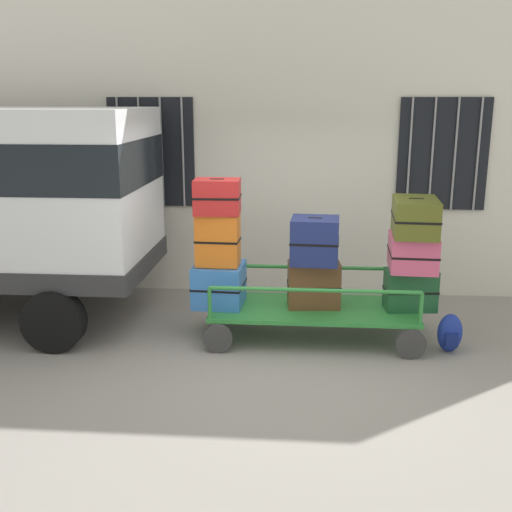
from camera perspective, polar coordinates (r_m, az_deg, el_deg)
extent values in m
plane|color=gray|center=(6.78, 1.30, -9.33)|extent=(40.00, 40.00, 0.00)
cube|color=silver|center=(8.68, 2.35, 12.93)|extent=(12.00, 0.30, 5.00)
cube|color=black|center=(8.80, -9.69, 9.50)|extent=(1.20, 0.04, 1.50)
cylinder|color=gray|center=(8.88, -12.61, 9.40)|extent=(0.03, 0.03, 1.50)
cylinder|color=gray|center=(8.80, -10.71, 9.45)|extent=(0.03, 0.03, 1.50)
cylinder|color=gray|center=(8.73, -8.79, 9.49)|extent=(0.03, 0.03, 1.50)
cylinder|color=gray|center=(8.66, -6.83, 9.52)|extent=(0.03, 0.03, 1.50)
cube|color=black|center=(8.74, 17.02, 9.04)|extent=(1.20, 0.04, 1.50)
cylinder|color=gray|center=(8.61, 14.12, 9.17)|extent=(0.03, 0.03, 1.50)
cylinder|color=gray|center=(8.67, 16.10, 9.07)|extent=(0.03, 0.03, 1.50)
cylinder|color=gray|center=(8.73, 18.05, 8.96)|extent=(0.03, 0.03, 1.50)
cylinder|color=gray|center=(8.81, 19.97, 8.85)|extent=(0.03, 0.03, 1.50)
cylinder|color=black|center=(7.16, -18.33, -5.77)|extent=(0.70, 0.22, 0.70)
cube|color=#2D8438|center=(7.19, 5.34, -4.93)|extent=(2.37, 1.00, 0.05)
cylinder|color=#383838|center=(6.87, 14.24, -7.97)|extent=(0.33, 0.06, 0.33)
cylinder|color=#383838|center=(7.83, 13.00, -5.07)|extent=(0.33, 0.06, 0.33)
cylinder|color=#383838|center=(6.83, -3.58, -7.67)|extent=(0.33, 0.06, 0.33)
cylinder|color=#383838|center=(7.79, -2.52, -4.79)|extent=(0.33, 0.06, 0.33)
cylinder|color=#2D8438|center=(6.80, 15.13, -4.74)|extent=(0.04, 0.04, 0.35)
cylinder|color=#2D8438|center=(7.67, 13.91, -2.47)|extent=(0.04, 0.04, 0.35)
cylinder|color=#2D8438|center=(6.76, -4.33, -4.39)|extent=(0.04, 0.04, 0.35)
cylinder|color=#2D8438|center=(7.63, -3.29, -2.15)|extent=(0.04, 0.04, 0.35)
cylinder|color=#2D8438|center=(6.63, 5.46, -3.19)|extent=(2.29, 0.04, 0.04)
cylinder|color=#2D8438|center=(7.51, 5.37, -1.06)|extent=(2.29, 0.04, 0.04)
cube|color=#3372C6|center=(7.19, -3.45, -2.66)|extent=(0.60, 0.61, 0.48)
cube|color=black|center=(7.19, -3.45, -2.66)|extent=(0.61, 0.62, 0.02)
cube|color=black|center=(7.12, -3.48, -0.83)|extent=(0.16, 0.04, 0.02)
cube|color=orange|center=(6.99, -3.58, 1.48)|extent=(0.50, 0.32, 0.59)
cube|color=black|center=(6.99, -3.58, 1.48)|extent=(0.51, 0.33, 0.02)
cube|color=black|center=(6.93, -3.62, 3.84)|extent=(0.16, 0.04, 0.02)
cube|color=#B21E1E|center=(6.90, -3.64, 5.54)|extent=(0.52, 0.39, 0.39)
cube|color=black|center=(6.90, -3.64, 5.54)|extent=(0.53, 0.40, 0.02)
cube|color=black|center=(6.87, -3.66, 7.11)|extent=(0.16, 0.03, 0.02)
cube|color=brown|center=(7.12, 5.39, -2.66)|extent=(0.62, 0.39, 0.53)
cube|color=black|center=(7.12, 5.39, -2.66)|extent=(0.63, 0.40, 0.02)
cube|color=black|center=(7.05, 5.44, -0.64)|extent=(0.16, 0.04, 0.02)
cube|color=navy|center=(6.95, 5.50, 1.44)|extent=(0.56, 0.51, 0.52)
cube|color=black|center=(6.95, 5.50, 1.44)|extent=(0.57, 0.52, 0.02)
cube|color=black|center=(6.90, 5.55, 3.50)|extent=(0.16, 0.04, 0.02)
cube|color=#194C28|center=(7.21, 14.19, -3.07)|extent=(0.60, 0.35, 0.47)
cube|color=black|center=(7.21, 14.19, -3.07)|extent=(0.61, 0.36, 0.02)
cube|color=black|center=(7.15, 14.31, -1.30)|extent=(0.16, 0.05, 0.02)
cube|color=#CC4C72|center=(7.11, 14.39, 0.35)|extent=(0.54, 0.65, 0.39)
cube|color=black|center=(7.11, 14.39, 0.35)|extent=(0.55, 0.66, 0.02)
cube|color=black|center=(7.07, 14.49, 1.85)|extent=(0.16, 0.04, 0.02)
cube|color=#4C5119|center=(7.02, 14.61, 3.55)|extent=(0.53, 0.78, 0.41)
cube|color=black|center=(7.02, 14.61, 3.55)|extent=(0.54, 0.79, 0.02)
cube|color=black|center=(6.99, 14.71, 5.14)|extent=(0.16, 0.04, 0.02)
ellipsoid|color=navy|center=(7.15, 17.61, -6.84)|extent=(0.27, 0.19, 0.44)
cube|color=navy|center=(7.08, 17.75, -7.45)|extent=(0.14, 0.06, 0.15)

